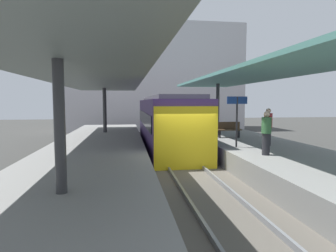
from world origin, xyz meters
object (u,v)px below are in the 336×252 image
(passenger_near_bench, at_px, (268,126))
(passenger_mid_platform, at_px, (266,132))
(platform_bench, at_px, (228,129))
(platform_sign, at_px, (237,110))
(commuter_train, at_px, (167,123))

(passenger_near_bench, distance_m, passenger_mid_platform, 2.45)
(platform_bench, relative_size, passenger_near_bench, 0.83)
(platform_bench, height_order, platform_sign, platform_sign)
(platform_bench, distance_m, passenger_mid_platform, 5.36)
(platform_bench, bearing_deg, platform_sign, -104.44)
(commuter_train, height_order, platform_sign, commuter_train)
(commuter_train, distance_m, passenger_mid_platform, 7.59)
(commuter_train, relative_size, platform_sign, 5.17)
(platform_sign, xyz_separation_m, passenger_mid_platform, (0.39, -1.91, -0.78))
(commuter_train, xyz_separation_m, passenger_near_bench, (3.92, -4.94, 0.15))
(commuter_train, height_order, passenger_mid_platform, commuter_train)
(commuter_train, bearing_deg, passenger_near_bench, -51.52)
(platform_sign, bearing_deg, commuter_train, 114.43)
(platform_sign, bearing_deg, passenger_mid_platform, -78.37)
(passenger_near_bench, bearing_deg, passenger_mid_platform, -118.87)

